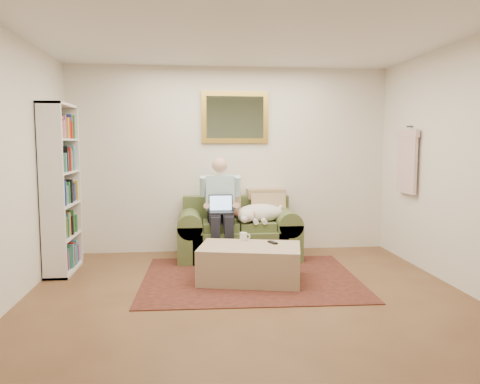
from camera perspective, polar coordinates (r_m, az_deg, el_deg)
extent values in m
cube|color=brown|center=(4.43, 1.65, -14.38)|extent=(4.50, 5.00, 0.01)
cube|color=white|center=(4.29, 1.76, 20.27)|extent=(4.50, 5.00, 0.01)
cube|color=white|center=(6.64, -1.19, 3.91)|extent=(4.50, 0.01, 2.60)
cube|color=black|center=(5.43, 1.25, -10.44)|extent=(2.48, 2.02, 0.01)
cube|color=#506032|center=(6.32, -0.21, -6.28)|extent=(1.22, 0.78, 0.40)
cube|color=#506032|center=(6.58, -0.51, -2.23)|extent=(1.48, 0.17, 0.41)
cube|color=#506032|center=(6.28, -6.10, -5.96)|extent=(0.32, 0.78, 0.81)
cube|color=#506032|center=(6.40, 5.55, -5.71)|extent=(0.32, 0.78, 0.81)
cube|color=#506032|center=(6.20, -2.39, -4.11)|extent=(0.46, 0.53, 0.11)
cube|color=#506032|center=(6.25, 2.03, -4.03)|extent=(0.46, 0.53, 0.11)
cube|color=black|center=(5.99, -2.29, -2.50)|extent=(0.31, 0.22, 0.02)
cube|color=black|center=(6.08, -2.36, -1.34)|extent=(0.31, 0.06, 0.22)
cube|color=#99BFF2|center=(6.08, -2.36, -1.34)|extent=(0.28, 0.04, 0.19)
cube|color=tan|center=(5.29, 1.22, -8.70)|extent=(1.23, 0.93, 0.40)
cylinder|color=white|center=(5.48, 0.40, -5.47)|extent=(0.08, 0.08, 0.10)
cube|color=black|center=(5.37, 3.99, -6.16)|extent=(0.10, 0.16, 0.02)
cube|color=gold|center=(6.63, -0.62, 9.09)|extent=(0.94, 0.04, 0.72)
cube|color=gray|center=(6.61, -0.60, 9.10)|extent=(0.80, 0.01, 0.58)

